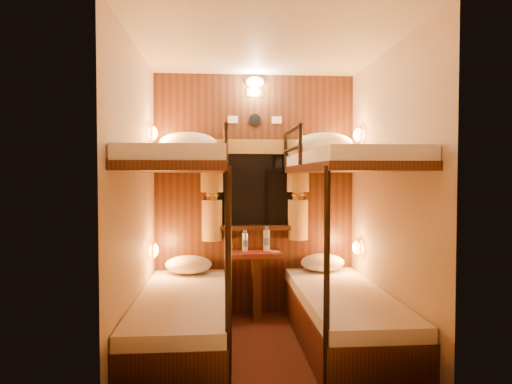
{
  "coord_description": "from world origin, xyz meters",
  "views": [
    {
      "loc": [
        -0.34,
        -3.55,
        1.39
      ],
      "look_at": [
        -0.06,
        0.15,
        1.26
      ],
      "focal_mm": 32.0,
      "sensor_mm": 36.0,
      "label": 1
    }
  ],
  "objects": [
    {
      "name": "floor",
      "position": [
        0.0,
        0.0,
        0.0
      ],
      "size": [
        2.1,
        2.1,
        0.0
      ],
      "primitive_type": "plane",
      "color": "#391A0F",
      "rests_on": "ground"
    },
    {
      "name": "ceiling",
      "position": [
        0.0,
        0.0,
        2.4
      ],
      "size": [
        2.1,
        2.1,
        0.0
      ],
      "primitive_type": "plane",
      "rotation": [
        3.14,
        0.0,
        0.0
      ],
      "color": "silver",
      "rests_on": "wall_back"
    },
    {
      "name": "wall_back",
      "position": [
        0.0,
        1.05,
        1.2
      ],
      "size": [
        2.4,
        0.0,
        2.4
      ],
      "primitive_type": "plane",
      "rotation": [
        1.57,
        0.0,
        0.0
      ],
      "color": "#C6B293",
      "rests_on": "floor"
    },
    {
      "name": "wall_front",
      "position": [
        0.0,
        -1.05,
        1.2
      ],
      "size": [
        2.4,
        0.0,
        2.4
      ],
      "primitive_type": "plane",
      "rotation": [
        -1.57,
        0.0,
        0.0
      ],
      "color": "#C6B293",
      "rests_on": "floor"
    },
    {
      "name": "wall_left",
      "position": [
        -1.0,
        0.0,
        1.2
      ],
      "size": [
        0.0,
        2.4,
        2.4
      ],
      "primitive_type": "plane",
      "rotation": [
        1.57,
        0.0,
        1.57
      ],
      "color": "#C6B293",
      "rests_on": "floor"
    },
    {
      "name": "wall_right",
      "position": [
        1.0,
        0.0,
        1.2
      ],
      "size": [
        0.0,
        2.4,
        2.4
      ],
      "primitive_type": "plane",
      "rotation": [
        1.57,
        0.0,
        -1.57
      ],
      "color": "#C6B293",
      "rests_on": "floor"
    },
    {
      "name": "back_panel",
      "position": [
        0.0,
        1.04,
        1.2
      ],
      "size": [
        2.0,
        0.03,
        2.4
      ],
      "primitive_type": "cube",
      "color": "#311D0D",
      "rests_on": "floor"
    },
    {
      "name": "bunk_left",
      "position": [
        -0.65,
        0.07,
        0.56
      ],
      "size": [
        0.72,
        1.9,
        1.82
      ],
      "color": "#311D0D",
      "rests_on": "floor"
    },
    {
      "name": "bunk_right",
      "position": [
        0.65,
        0.07,
        0.56
      ],
      "size": [
        0.72,
        1.9,
        1.82
      ],
      "color": "#311D0D",
      "rests_on": "floor"
    },
    {
      "name": "window",
      "position": [
        0.0,
        1.0,
        1.18
      ],
      "size": [
        1.0,
        0.12,
        0.79
      ],
      "color": "black",
      "rests_on": "back_panel"
    },
    {
      "name": "curtains",
      "position": [
        0.0,
        0.97,
        1.26
      ],
      "size": [
        1.1,
        0.22,
        1.0
      ],
      "color": "olive",
      "rests_on": "back_panel"
    },
    {
      "name": "back_fixtures",
      "position": [
        0.0,
        1.0,
        2.25
      ],
      "size": [
        0.54,
        0.09,
        0.48
      ],
      "color": "black",
      "rests_on": "back_panel"
    },
    {
      "name": "reading_lamps",
      "position": [
        -0.0,
        0.7,
        1.24
      ],
      "size": [
        2.0,
        0.2,
        1.25
      ],
      "color": "orange",
      "rests_on": "wall_left"
    },
    {
      "name": "table",
      "position": [
        0.0,
        0.85,
        0.41
      ],
      "size": [
        0.5,
        0.34,
        0.66
      ],
      "color": "#5D2515",
      "rests_on": "floor"
    },
    {
      "name": "bottle_left",
      "position": [
        -0.11,
        0.9,
        0.74
      ],
      "size": [
        0.06,
        0.06,
        0.21
      ],
      "rotation": [
        0.0,
        0.0,
        -0.38
      ],
      "color": "#99BFE5",
      "rests_on": "table"
    },
    {
      "name": "bottle_right",
      "position": [
        0.11,
        0.92,
        0.75
      ],
      "size": [
        0.07,
        0.07,
        0.24
      ],
      "rotation": [
        0.0,
        0.0,
        0.43
      ],
      "color": "#99BFE5",
      "rests_on": "table"
    },
    {
      "name": "sachet_a",
      "position": [
        0.18,
        0.84,
        0.65
      ],
      "size": [
        0.1,
        0.08,
        0.01
      ],
      "primitive_type": "cube",
      "rotation": [
        0.0,
        0.0,
        0.24
      ],
      "color": "silver",
      "rests_on": "table"
    },
    {
      "name": "sachet_b",
      "position": [
        0.12,
        0.89,
        0.65
      ],
      "size": [
        0.08,
        0.06,
        0.01
      ],
      "primitive_type": "cube",
      "rotation": [
        0.0,
        0.0,
        -0.02
      ],
      "color": "silver",
      "rests_on": "table"
    },
    {
      "name": "pillow_lower_left",
      "position": [
        -0.65,
        0.81,
        0.54
      ],
      "size": [
        0.44,
        0.32,
        0.17
      ],
      "primitive_type": "ellipsoid",
      "color": "silver",
      "rests_on": "bunk_left"
    },
    {
      "name": "pillow_lower_right",
      "position": [
        0.65,
        0.83,
        0.54
      ],
      "size": [
        0.43,
        0.31,
        0.17
      ],
      "primitive_type": "ellipsoid",
      "color": "silver",
      "rests_on": "bunk_right"
    },
    {
      "name": "pillow_upper_left",
      "position": [
        -0.65,
        0.83,
        1.7
      ],
      "size": [
        0.55,
        0.4,
        0.22
      ],
      "primitive_type": "ellipsoid",
      "color": "silver",
      "rests_on": "bunk_left"
    },
    {
      "name": "pillow_upper_right",
      "position": [
        0.65,
        0.79,
        1.7
      ],
      "size": [
        0.56,
        0.4,
        0.22
      ],
      "primitive_type": "ellipsoid",
      "color": "silver",
      "rests_on": "bunk_right"
    }
  ]
}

